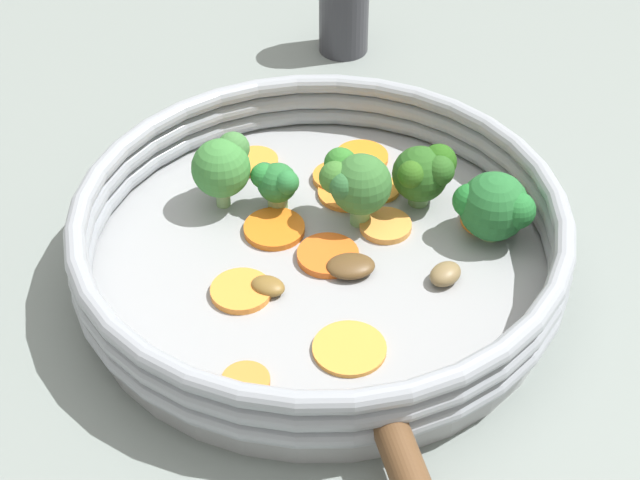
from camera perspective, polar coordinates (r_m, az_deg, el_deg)
The scene contains 26 objects.
ground_plane at distance 0.73m, azimuth 0.00°, elevation -1.93°, with size 4.00×4.00×0.00m, color slate.
skillet at distance 0.73m, azimuth 0.00°, elevation -1.42°, with size 0.32×0.32×0.02m, color #939699.
skillet_rim_wall at distance 0.71m, azimuth 0.00°, elevation 0.40°, with size 0.33×0.33×0.04m.
skillet_rivet_left at distance 0.61m, azimuth -0.17°, elevation -10.17°, with size 0.01×0.01×0.01m, color #939696.
skillet_rivet_right at distance 0.63m, azimuth 6.87°, elevation -8.72°, with size 0.01×0.01×0.01m, color #96959A.
carrot_slice_0 at distance 0.74m, azimuth -2.46°, elevation 0.60°, with size 0.04×0.04×0.00m, color orange.
carrot_slice_1 at distance 0.78m, azimuth 3.18°, elevation 2.73°, with size 0.03×0.03×0.00m, color orange.
carrot_slice_2 at distance 0.64m, azimuth -3.98°, elevation -7.49°, with size 0.03×0.03×0.00m, color orange.
carrot_slice_3 at distance 0.74m, azimuth 3.52°, elevation 0.77°, with size 0.04×0.04×0.00m, color #EC9540.
carrot_slice_4 at distance 0.72m, azimuth 0.37°, elevation -0.95°, with size 0.04×0.04×0.01m, color orange.
carrot_slice_5 at distance 0.77m, azimuth 1.43°, elevation 2.55°, with size 0.04×0.04×0.00m, color orange.
carrot_slice_6 at distance 0.81m, azimuth 2.02°, elevation 4.46°, with size 0.04×0.04×0.00m, color orange.
carrot_slice_7 at distance 0.76m, azimuth 8.83°, elevation 1.10°, with size 0.04×0.04×0.00m, color orange.
carrot_slice_8 at distance 0.80m, azimuth -3.48°, elevation 4.19°, with size 0.03×0.03×0.00m, color orange.
carrot_slice_9 at distance 0.66m, azimuth 1.58°, elevation -5.81°, with size 0.05×0.05×0.00m, color orange.
carrot_slice_10 at distance 0.70m, azimuth -4.23°, elevation -2.73°, with size 0.04×0.04×0.00m, color orange.
carrot_slice_11 at distance 0.78m, azimuth 0.88°, elevation 3.36°, with size 0.03×0.03×0.01m, color orange.
broccoli_floret_0 at distance 0.75m, azimuth -2.42°, elevation 3.11°, with size 0.03×0.04×0.04m.
broccoli_floret_1 at distance 0.73m, azimuth 9.28°, elevation 1.76°, with size 0.05×0.06×0.05m.
broccoli_floret_2 at distance 0.73m, azimuth 1.93°, elevation 3.08°, with size 0.04×0.05×0.05m.
broccoli_floret_3 at distance 0.75m, azimuth -5.17°, elevation 4.05°, with size 0.05×0.04×0.05m.
broccoli_floret_4 at distance 0.75m, azimuth 5.59°, elevation 3.62°, with size 0.04×0.04×0.05m.
mushroom_piece_0 at distance 0.69m, azimuth -2.79°, elevation -2.47°, with size 0.02×0.02×0.01m, color brown.
mushroom_piece_1 at distance 0.79m, azimuth 1.74°, elevation 3.67°, with size 0.03×0.02×0.01m, color #80644B.
mushroom_piece_2 at distance 0.70m, azimuth 6.67°, elevation -1.91°, with size 0.02×0.02×0.01m, color olive.
mushroom_piece_3 at distance 0.71m, azimuth 1.64°, elevation -1.40°, with size 0.03×0.02×0.01m, color brown.
Camera 1 is at (0.52, 0.15, 0.50)m, focal length 60.00 mm.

